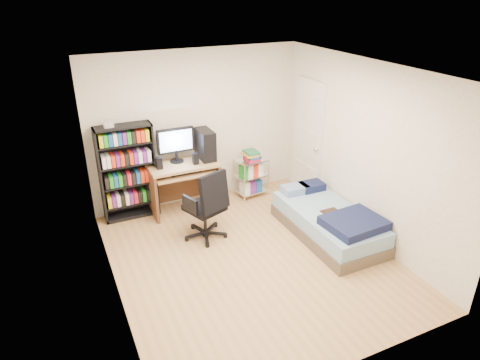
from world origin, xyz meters
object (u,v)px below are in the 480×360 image
computer_desk (188,166)px  office_chair (207,217)px  bed (329,222)px  media_shelf (128,171)px

computer_desk → office_chair: 1.09m
office_chair → bed: office_chair is taller
office_chair → bed: bearing=-43.6°
media_shelf → computer_desk: (0.94, -0.09, -0.04)m
computer_desk → bed: (1.54, -1.71, -0.51)m
media_shelf → office_chair: size_ratio=1.47×
bed → media_shelf: bearing=144.0°
computer_desk → office_chair: (-0.08, -1.01, -0.39)m
media_shelf → bed: size_ratio=0.87×
computer_desk → bed: computer_desk is taller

